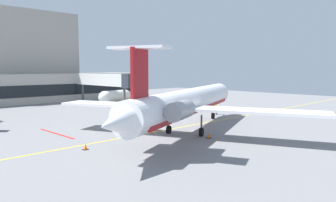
% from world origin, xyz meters
% --- Properties ---
extents(ground, '(120.00, 120.00, 0.11)m').
position_xyz_m(ground, '(-0.00, 0.00, -0.05)').
color(ground, slate).
extents(terminal_building, '(65.80, 14.82, 20.06)m').
position_xyz_m(terminal_building, '(-5.90, 47.92, 6.79)').
color(terminal_building, '#ADA89E').
rests_on(terminal_building, ground).
extents(jet_bridge_east, '(2.40, 19.32, 6.32)m').
position_xyz_m(jet_bridge_east, '(6.41, 29.61, 4.93)').
color(jet_bridge_east, silver).
rests_on(jet_bridge_east, ground).
extents(regional_jet, '(33.02, 28.07, 8.94)m').
position_xyz_m(regional_jet, '(-4.29, -2.16, 3.47)').
color(regional_jet, white).
rests_on(regional_jet, ground).
extents(baggage_tug, '(3.29, 3.93, 2.25)m').
position_xyz_m(baggage_tug, '(11.49, 15.88, 1.00)').
color(baggage_tug, '#E5B20C').
rests_on(baggage_tug, ground).
extents(pushback_tractor, '(3.67, 4.13, 1.99)m').
position_xyz_m(pushback_tractor, '(12.10, 25.03, 0.92)').
color(pushback_tractor, '#E5B20C').
rests_on(pushback_tractor, ground).
extents(fuel_tank, '(8.49, 3.61, 2.76)m').
position_xyz_m(fuel_tank, '(8.74, 29.61, 1.54)').
color(fuel_tank, white).
rests_on(fuel_tank, ground).
extents(marshaller, '(0.44, 0.79, 1.94)m').
position_xyz_m(marshaller, '(10.47, 4.87, 0.99)').
color(marshaller, '#191E33').
rests_on(marshaller, ground).
extents(safety_cone_alpha, '(0.47, 0.47, 0.55)m').
position_xyz_m(safety_cone_alpha, '(-4.55, -5.37, 0.25)').
color(safety_cone_alpha, orange).
rests_on(safety_cone_alpha, ground).
extents(safety_cone_bravo, '(0.47, 0.47, 0.55)m').
position_xyz_m(safety_cone_bravo, '(-16.27, -0.68, 0.25)').
color(safety_cone_bravo, orange).
rests_on(safety_cone_bravo, ground).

